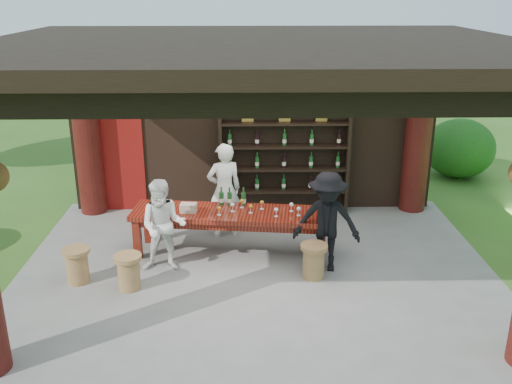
{
  "coord_description": "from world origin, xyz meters",
  "views": [
    {
      "loc": [
        -0.17,
        -7.99,
        4.17
      ],
      "look_at": [
        0.0,
        0.4,
        1.15
      ],
      "focal_mm": 40.0,
      "sensor_mm": 36.0,
      "label": 1
    }
  ],
  "objects_px": {
    "guest_woman": "(163,226)",
    "stool_near_left": "(129,271)",
    "tasting_table": "(230,218)",
    "stool_far_left": "(77,265)",
    "napkin_basket": "(188,208)",
    "guest_man": "(327,222)",
    "host": "(224,190)",
    "wine_shelf": "(284,158)",
    "stool_near_right": "(314,260)"
  },
  "relations": [
    {
      "from": "host",
      "to": "stool_near_right",
      "type": "bearing_deg",
      "value": 112.84
    },
    {
      "from": "wine_shelf",
      "to": "guest_woman",
      "type": "xyz_separation_m",
      "value": [
        -2.01,
        -2.4,
        -0.36
      ]
    },
    {
      "from": "tasting_table",
      "to": "stool_far_left",
      "type": "bearing_deg",
      "value": -157.7
    },
    {
      "from": "host",
      "to": "napkin_basket",
      "type": "relative_size",
      "value": 6.44
    },
    {
      "from": "stool_near_right",
      "to": "napkin_basket",
      "type": "relative_size",
      "value": 2.09
    },
    {
      "from": "napkin_basket",
      "to": "guest_man",
      "type": "bearing_deg",
      "value": -14.93
    },
    {
      "from": "guest_woman",
      "to": "stool_near_left",
      "type": "bearing_deg",
      "value": -125.13
    },
    {
      "from": "wine_shelf",
      "to": "guest_man",
      "type": "distance_m",
      "value": 2.51
    },
    {
      "from": "stool_far_left",
      "to": "stool_near_left",
      "type": "bearing_deg",
      "value": -15.16
    },
    {
      "from": "stool_far_left",
      "to": "napkin_basket",
      "type": "bearing_deg",
      "value": 30.07
    },
    {
      "from": "tasting_table",
      "to": "stool_far_left",
      "type": "relative_size",
      "value": 6.03
    },
    {
      "from": "tasting_table",
      "to": "stool_near_left",
      "type": "distance_m",
      "value": 1.89
    },
    {
      "from": "stool_near_left",
      "to": "guest_woman",
      "type": "bearing_deg",
      "value": 53.49
    },
    {
      "from": "wine_shelf",
      "to": "guest_woman",
      "type": "distance_m",
      "value": 3.15
    },
    {
      "from": "stool_near_right",
      "to": "host",
      "type": "distance_m",
      "value": 2.23
    },
    {
      "from": "host",
      "to": "stool_near_left",
      "type": "bearing_deg",
      "value": 38.08
    },
    {
      "from": "stool_far_left",
      "to": "host",
      "type": "relative_size",
      "value": 0.32
    },
    {
      "from": "stool_near_right",
      "to": "guest_woman",
      "type": "bearing_deg",
      "value": 172.04
    },
    {
      "from": "stool_near_right",
      "to": "stool_far_left",
      "type": "xyz_separation_m",
      "value": [
        -3.54,
        -0.07,
        -0.0
      ]
    },
    {
      "from": "tasting_table",
      "to": "napkin_basket",
      "type": "distance_m",
      "value": 0.7
    },
    {
      "from": "stool_near_left",
      "to": "napkin_basket",
      "type": "bearing_deg",
      "value": 55.4
    },
    {
      "from": "stool_near_left",
      "to": "guest_man",
      "type": "height_order",
      "value": "guest_man"
    },
    {
      "from": "tasting_table",
      "to": "guest_man",
      "type": "distance_m",
      "value": 1.61
    },
    {
      "from": "tasting_table",
      "to": "stool_near_right",
      "type": "relative_size",
      "value": 6.03
    },
    {
      "from": "tasting_table",
      "to": "stool_near_right",
      "type": "distance_m",
      "value": 1.57
    },
    {
      "from": "guest_woman",
      "to": "guest_man",
      "type": "xyz_separation_m",
      "value": [
        2.5,
        -0.04,
        0.06
      ]
    },
    {
      "from": "stool_near_left",
      "to": "napkin_basket",
      "type": "distance_m",
      "value": 1.48
    },
    {
      "from": "stool_far_left",
      "to": "guest_woman",
      "type": "height_order",
      "value": "guest_woman"
    },
    {
      "from": "host",
      "to": "guest_man",
      "type": "distance_m",
      "value": 2.12
    },
    {
      "from": "guest_man",
      "to": "wine_shelf",
      "type": "bearing_deg",
      "value": 110.56
    },
    {
      "from": "stool_far_left",
      "to": "napkin_basket",
      "type": "relative_size",
      "value": 2.09
    },
    {
      "from": "wine_shelf",
      "to": "stool_far_left",
      "type": "xyz_separation_m",
      "value": [
        -3.26,
        -2.79,
        -0.8
      ]
    },
    {
      "from": "stool_far_left",
      "to": "host",
      "type": "xyz_separation_m",
      "value": [
        2.14,
        1.72,
        0.55
      ]
    },
    {
      "from": "stool_far_left",
      "to": "guest_man",
      "type": "xyz_separation_m",
      "value": [
        3.75,
        0.34,
        0.51
      ]
    },
    {
      "from": "stool_far_left",
      "to": "guest_man",
      "type": "relative_size",
      "value": 0.34
    },
    {
      "from": "napkin_basket",
      "to": "host",
      "type": "bearing_deg",
      "value": 55.34
    },
    {
      "from": "stool_near_left",
      "to": "napkin_basket",
      "type": "xyz_separation_m",
      "value": [
        0.79,
        1.14,
        0.54
      ]
    },
    {
      "from": "stool_near_right",
      "to": "guest_man",
      "type": "distance_m",
      "value": 0.62
    },
    {
      "from": "stool_far_left",
      "to": "guest_man",
      "type": "bearing_deg",
      "value": 5.23
    },
    {
      "from": "tasting_table",
      "to": "guest_woman",
      "type": "distance_m",
      "value": 1.15
    },
    {
      "from": "host",
      "to": "guest_woman",
      "type": "bearing_deg",
      "value": 38.96
    },
    {
      "from": "guest_man",
      "to": "stool_near_left",
      "type": "bearing_deg",
      "value": -160.1
    },
    {
      "from": "wine_shelf",
      "to": "guest_man",
      "type": "bearing_deg",
      "value": -78.55
    },
    {
      "from": "stool_far_left",
      "to": "tasting_table",
      "type": "bearing_deg",
      "value": 22.3
    },
    {
      "from": "wine_shelf",
      "to": "guest_woman",
      "type": "bearing_deg",
      "value": -129.93
    },
    {
      "from": "wine_shelf",
      "to": "tasting_table",
      "type": "xyz_separation_m",
      "value": [
        -0.99,
        -1.86,
        -0.46
      ]
    },
    {
      "from": "host",
      "to": "guest_woman",
      "type": "height_order",
      "value": "host"
    },
    {
      "from": "wine_shelf",
      "to": "stool_near_left",
      "type": "distance_m",
      "value": 3.96
    },
    {
      "from": "tasting_table",
      "to": "host",
      "type": "height_order",
      "value": "host"
    },
    {
      "from": "guest_man",
      "to": "napkin_basket",
      "type": "height_order",
      "value": "guest_man"
    }
  ]
}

